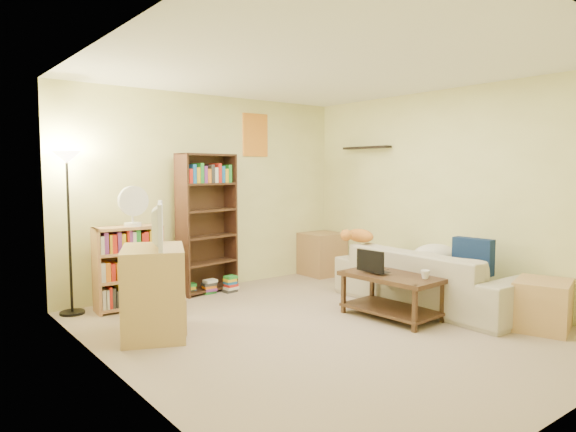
{
  "coord_description": "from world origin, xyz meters",
  "views": [
    {
      "loc": [
        -3.29,
        -3.63,
        1.53
      ],
      "look_at": [
        0.08,
        0.69,
        1.05
      ],
      "focal_mm": 32.0,
      "sensor_mm": 36.0,
      "label": 1
    }
  ],
  "objects_px": {
    "mug": "(425,274)",
    "short_bookshelf": "(129,268)",
    "floor_lamp": "(67,185)",
    "laptop": "(379,271)",
    "sofa": "(429,277)",
    "tabby_cat": "(358,236)",
    "tv_stand": "(154,291)",
    "desk_fan": "(133,205)",
    "tall_bookshelf": "(207,220)",
    "side_table": "(322,254)",
    "coffee_table": "(392,289)",
    "end_cabinet": "(543,305)",
    "television": "(152,225)"
  },
  "relations": [
    {
      "from": "sofa",
      "to": "desk_fan",
      "type": "relative_size",
      "value": 5.05
    },
    {
      "from": "tabby_cat",
      "to": "coffee_table",
      "type": "height_order",
      "value": "tabby_cat"
    },
    {
      "from": "laptop",
      "to": "tall_bookshelf",
      "type": "distance_m",
      "value": 2.28
    },
    {
      "from": "mug",
      "to": "laptop",
      "type": "bearing_deg",
      "value": 102.39
    },
    {
      "from": "desk_fan",
      "to": "floor_lamp",
      "type": "relative_size",
      "value": 0.26
    },
    {
      "from": "floor_lamp",
      "to": "television",
      "type": "bearing_deg",
      "value": -71.23
    },
    {
      "from": "tv_stand",
      "to": "side_table",
      "type": "distance_m",
      "value": 3.31
    },
    {
      "from": "side_table",
      "to": "end_cabinet",
      "type": "xyz_separation_m",
      "value": [
        -0.07,
        -3.28,
        -0.07
      ]
    },
    {
      "from": "television",
      "to": "floor_lamp",
      "type": "distance_m",
      "value": 1.32
    },
    {
      "from": "mug",
      "to": "short_bookshelf",
      "type": "bearing_deg",
      "value": 132.29
    },
    {
      "from": "end_cabinet",
      "to": "tabby_cat",
      "type": "bearing_deg",
      "value": 101.27
    },
    {
      "from": "mug",
      "to": "end_cabinet",
      "type": "bearing_deg",
      "value": -47.42
    },
    {
      "from": "desk_fan",
      "to": "laptop",
      "type": "bearing_deg",
      "value": -42.28
    },
    {
      "from": "tabby_cat",
      "to": "laptop",
      "type": "xyz_separation_m",
      "value": [
        -0.45,
        -0.76,
        -0.27
      ]
    },
    {
      "from": "mug",
      "to": "short_bookshelf",
      "type": "distance_m",
      "value": 3.18
    },
    {
      "from": "mug",
      "to": "floor_lamp",
      "type": "bearing_deg",
      "value": 136.73
    },
    {
      "from": "sofa",
      "to": "tabby_cat",
      "type": "relative_size",
      "value": 4.4
    },
    {
      "from": "coffee_table",
      "to": "end_cabinet",
      "type": "relative_size",
      "value": 1.86
    },
    {
      "from": "sofa",
      "to": "side_table",
      "type": "bearing_deg",
      "value": -4.86
    },
    {
      "from": "television",
      "to": "side_table",
      "type": "height_order",
      "value": "television"
    },
    {
      "from": "coffee_table",
      "to": "desk_fan",
      "type": "bearing_deg",
      "value": 131.54
    },
    {
      "from": "mug",
      "to": "short_bookshelf",
      "type": "xyz_separation_m",
      "value": [
        -2.14,
        2.35,
        -0.04
      ]
    },
    {
      "from": "sofa",
      "to": "tv_stand",
      "type": "xyz_separation_m",
      "value": [
        -2.9,
        0.93,
        0.09
      ]
    },
    {
      "from": "short_bookshelf",
      "to": "floor_lamp",
      "type": "height_order",
      "value": "floor_lamp"
    },
    {
      "from": "coffee_table",
      "to": "television",
      "type": "relative_size",
      "value": 1.53
    },
    {
      "from": "laptop",
      "to": "mug",
      "type": "distance_m",
      "value": 0.52
    },
    {
      "from": "tall_bookshelf",
      "to": "side_table",
      "type": "xyz_separation_m",
      "value": [
        1.86,
        -0.08,
        -0.61
      ]
    },
    {
      "from": "laptop",
      "to": "tv_stand",
      "type": "distance_m",
      "value": 2.33
    },
    {
      "from": "laptop",
      "to": "tv_stand",
      "type": "xyz_separation_m",
      "value": [
        -2.18,
        0.82,
        -0.06
      ]
    },
    {
      "from": "tabby_cat",
      "to": "floor_lamp",
      "type": "distance_m",
      "value": 3.35
    },
    {
      "from": "tv_stand",
      "to": "short_bookshelf",
      "type": "relative_size",
      "value": 0.89
    },
    {
      "from": "laptop",
      "to": "tabby_cat",
      "type": "bearing_deg",
      "value": -25.06
    },
    {
      "from": "laptop",
      "to": "floor_lamp",
      "type": "xyz_separation_m",
      "value": [
        -2.59,
        2.03,
        0.92
      ]
    },
    {
      "from": "laptop",
      "to": "tv_stand",
      "type": "height_order",
      "value": "tv_stand"
    },
    {
      "from": "tall_bookshelf",
      "to": "tabby_cat",
      "type": "bearing_deg",
      "value": -52.17
    },
    {
      "from": "tall_bookshelf",
      "to": "floor_lamp",
      "type": "relative_size",
      "value": 1.0
    },
    {
      "from": "coffee_table",
      "to": "tv_stand",
      "type": "bearing_deg",
      "value": 151.87
    },
    {
      "from": "tv_stand",
      "to": "tall_bookshelf",
      "type": "bearing_deg",
      "value": 68.64
    },
    {
      "from": "side_table",
      "to": "floor_lamp",
      "type": "bearing_deg",
      "value": 178.7
    },
    {
      "from": "tabby_cat",
      "to": "short_bookshelf",
      "type": "height_order",
      "value": "short_bookshelf"
    },
    {
      "from": "tabby_cat",
      "to": "television",
      "type": "distance_m",
      "value": 2.64
    },
    {
      "from": "sofa",
      "to": "tall_bookshelf",
      "type": "bearing_deg",
      "value": 38.67
    },
    {
      "from": "mug",
      "to": "tv_stand",
      "type": "relative_size",
      "value": 0.14
    },
    {
      "from": "sofa",
      "to": "side_table",
      "type": "relative_size",
      "value": 3.63
    },
    {
      "from": "tv_stand",
      "to": "tall_bookshelf",
      "type": "distance_m",
      "value": 1.81
    },
    {
      "from": "sofa",
      "to": "short_bookshelf",
      "type": "bearing_deg",
      "value": 55.58
    },
    {
      "from": "mug",
      "to": "side_table",
      "type": "bearing_deg",
      "value": 71.61
    },
    {
      "from": "tall_bookshelf",
      "to": "short_bookshelf",
      "type": "relative_size",
      "value": 1.88
    },
    {
      "from": "coffee_table",
      "to": "short_bookshelf",
      "type": "xyz_separation_m",
      "value": [
        -2.04,
        2.01,
        0.16
      ]
    },
    {
      "from": "floor_lamp",
      "to": "laptop",
      "type": "bearing_deg",
      "value": -38.13
    }
  ]
}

